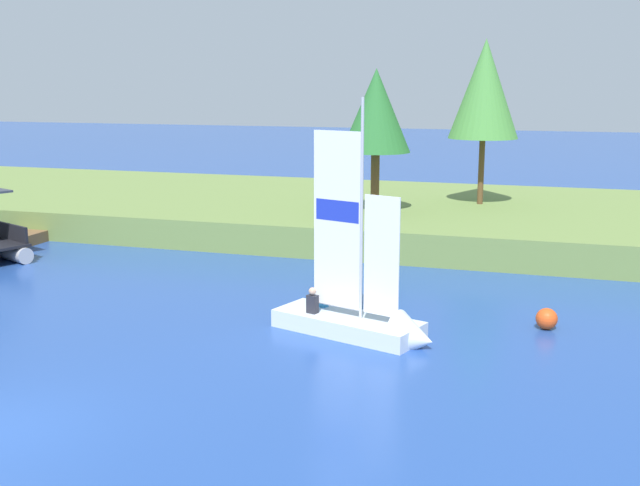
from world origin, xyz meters
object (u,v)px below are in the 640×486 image
object	(u,v)px
sailboat	(370,322)
channel_buoy	(547,319)
wooden_dock	(7,242)
shoreline_tree_centre	(485,89)
shoreline_tree_midleft	(376,111)

from	to	relation	value
sailboat	channel_buoy	xyz separation A→B (m)	(4.33, 2.10, -0.15)
wooden_dock	channel_buoy	distance (m)	21.22
shoreline_tree_centre	channel_buoy	xyz separation A→B (m)	(3.22, -13.85, -5.88)
shoreline_tree_centre	wooden_dock	size ratio (longest dim) A/B	1.68
wooden_dock	sailboat	xyz separation A→B (m)	(16.42, -6.54, 0.21)
shoreline_tree_midleft	channel_buoy	world-z (taller)	shoreline_tree_midleft
wooden_dock	channel_buoy	size ratio (longest dim) A/B	7.36
sailboat	channel_buoy	distance (m)	4.81
wooden_dock	channel_buoy	bearing A→B (deg)	-12.06
shoreline_tree_centre	wooden_dock	distance (m)	20.77
shoreline_tree_midleft	channel_buoy	size ratio (longest dim) A/B	10.16
shoreline_tree_midleft	sailboat	world-z (taller)	shoreline_tree_midleft
wooden_dock	shoreline_tree_midleft	bearing A→B (deg)	24.16
shoreline_tree_midleft	channel_buoy	xyz separation A→B (m)	(7.21, -10.51, -5.02)
wooden_dock	sailboat	distance (m)	17.68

